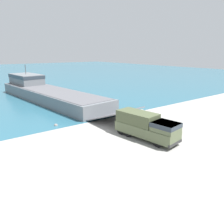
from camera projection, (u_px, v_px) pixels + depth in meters
name	position (u px, v px, depth m)	size (l,w,h in m)	color
ground_plane	(95.00, 132.00, 28.65)	(240.00, 240.00, 0.00)	gray
landing_craft	(45.00, 91.00, 48.43)	(11.38, 41.09, 7.23)	slate
military_truck	(146.00, 126.00, 26.16)	(3.69, 8.36, 3.07)	#566042
soldier_on_ramp	(175.00, 128.00, 27.39)	(0.42, 0.50, 1.64)	#3D4C33
moored_boat_b	(23.00, 81.00, 75.08)	(4.87, 5.61, 1.43)	#B22323
mooring_bollard	(130.00, 114.00, 35.61)	(0.25, 0.25, 0.71)	#333338
shoreline_rock_a	(142.00, 113.00, 37.89)	(1.18, 1.18, 1.18)	gray
shoreline_rock_b	(56.00, 126.00, 31.21)	(0.55, 0.55, 0.55)	gray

